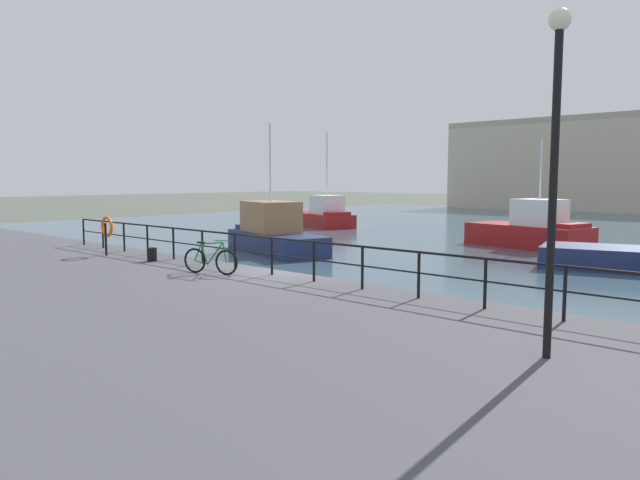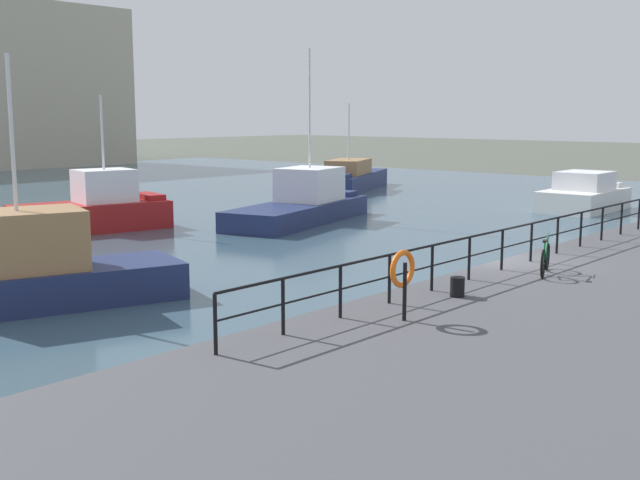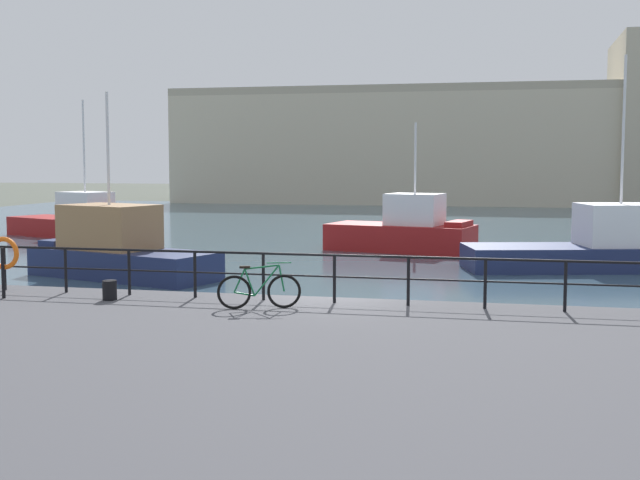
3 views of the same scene
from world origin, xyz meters
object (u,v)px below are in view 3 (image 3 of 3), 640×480
at_px(moored_green_narrowboat, 74,222).
at_px(life_ring_stand, 4,255).
at_px(parked_bicycle, 259,290).
at_px(moored_red_daysailer, 118,250).
at_px(moored_cabin_cruiser, 601,247).
at_px(harbor_building, 537,142).
at_px(mooring_bollard, 110,290).
at_px(moored_harbor_tender, 404,231).

bearing_deg(moored_green_narrowboat, life_ring_stand, -41.74).
bearing_deg(life_ring_stand, parked_bicycle, -0.65).
bearing_deg(moored_red_daysailer, moored_cabin_cruiser, -141.99).
xyz_separation_m(harbor_building, life_ring_stand, (-13.33, -64.87, -3.89)).
height_order(harbor_building, parked_bicycle, harbor_building).
bearing_deg(mooring_bollard, life_ring_stand, -173.84).
relative_size(harbor_building, parked_bicycle, 33.20).
bearing_deg(moored_cabin_cruiser, parked_bicycle, -132.27).
bearing_deg(moored_green_narrowboat, parked_bicycle, -31.26).
height_order(moored_harbor_tender, life_ring_stand, moored_harbor_tender).
bearing_deg(harbor_building, moored_cabin_cruiser, -88.69).
height_order(moored_harbor_tender, moored_green_narrowboat, moored_green_narrowboat).
distance_m(moored_green_narrowboat, parked_bicycle, 29.76).
bearing_deg(harbor_building, life_ring_stand, -101.61).
distance_m(moored_green_narrowboat, life_ring_stand, 26.58).
xyz_separation_m(moored_red_daysailer, mooring_bollard, (4.67, -9.79, 0.21)).
distance_m(moored_red_daysailer, mooring_bollard, 10.84).
bearing_deg(moored_red_daysailer, life_ring_stand, 120.72).
height_order(moored_red_daysailer, life_ring_stand, moored_red_daysailer).
xyz_separation_m(harbor_building, mooring_bollard, (-10.88, -64.61, -4.64)).
bearing_deg(life_ring_stand, moored_cabin_cruiser, 47.93).
bearing_deg(moored_green_narrowboat, harbor_building, 81.03).
xyz_separation_m(harbor_building, moored_red_daysailer, (-15.55, -54.82, -4.85)).
xyz_separation_m(moored_cabin_cruiser, life_ring_stand, (-14.46, -16.02, 1.10)).
bearing_deg(moored_cabin_cruiser, moored_red_daysailer, -174.99).
height_order(mooring_bollard, life_ring_stand, life_ring_stand).
height_order(moored_cabin_cruiser, life_ring_stand, moored_cabin_cruiser).
distance_m(harbor_building, moored_green_narrowboat, 48.24).
xyz_separation_m(moored_red_daysailer, moored_harbor_tender, (8.68, 10.77, -0.07)).
bearing_deg(moored_red_daysailer, moored_harbor_tender, -110.57).
height_order(moored_red_daysailer, moored_cabin_cruiser, moored_cabin_cruiser).
xyz_separation_m(moored_cabin_cruiser, parked_bicycle, (-8.40, -16.09, 0.51)).
bearing_deg(moored_red_daysailer, parked_bicycle, 147.54).
height_order(moored_green_narrowboat, moored_cabin_cruiser, moored_cabin_cruiser).
bearing_deg(moored_red_daysailer, moored_green_narrowboat, -37.52).
bearing_deg(harbor_building, moored_red_daysailer, -105.83).
relative_size(moored_red_daysailer, moored_harbor_tender, 1.07).
bearing_deg(moored_harbor_tender, moored_green_narrowboat, -177.19).
bearing_deg(harbor_building, moored_green_narrowboat, -121.32).
bearing_deg(moored_cabin_cruiser, moored_green_narrowboat, 148.50).
relative_size(moored_red_daysailer, moored_green_narrowboat, 0.94).
bearing_deg(harbor_building, moored_harbor_tender, -98.86).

